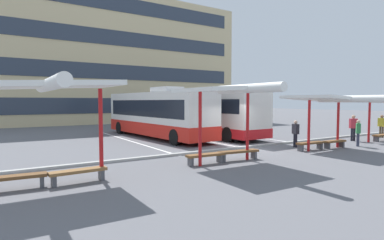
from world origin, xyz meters
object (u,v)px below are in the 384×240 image
at_px(coach_bus_0, 157,115).
at_px(coach_bus_1, 209,113).
at_px(waiting_passenger_0, 295,132).
at_px(waiting_passenger_1, 382,125).
at_px(waiting_shelter_1, 229,91).
at_px(waiting_passenger_2, 358,131).
at_px(bench_0, 15,179).
at_px(bench_6, 383,136).
at_px(waiting_passenger_3, 353,126).
at_px(waiting_shelter_0, 47,87).
at_px(bench_3, 239,153).
at_px(bench_5, 334,142).
at_px(bench_1, 78,173).
at_px(bench_4, 310,144).
at_px(waiting_shelter_2, 329,100).
at_px(bench_2, 205,156).

bearing_deg(coach_bus_0, coach_bus_1, -15.93).
xyz_separation_m(waiting_passenger_0, waiting_passenger_1, (9.26, -0.27, 0.08)).
xyz_separation_m(waiting_shelter_1, waiting_passenger_2, (9.79, -0.11, -2.22)).
distance_m(bench_0, waiting_passenger_1, 23.58).
bearing_deg(bench_6, bench_0, 179.92).
height_order(bench_6, waiting_passenger_3, waiting_passenger_3).
xyz_separation_m(waiting_shelter_0, bench_0, (-0.90, 0.34, -2.77)).
relative_size(bench_3, waiting_passenger_3, 1.15).
bearing_deg(waiting_passenger_0, bench_5, -42.19).
xyz_separation_m(bench_1, bench_4, (12.30, 0.26, 0.00)).
distance_m(bench_4, waiting_passenger_3, 5.96).
height_order(bench_0, waiting_passenger_3, waiting_passenger_3).
bearing_deg(bench_1, waiting_shelter_2, -0.91).
relative_size(bench_1, waiting_shelter_1, 0.38).
xyz_separation_m(bench_3, bench_4, (5.24, 0.08, -0.00)).
height_order(coach_bus_0, bench_3, coach_bus_0).
height_order(waiting_passenger_0, waiting_passenger_3, waiting_passenger_3).
xyz_separation_m(coach_bus_1, bench_6, (8.23, -8.88, -1.42)).
height_order(bench_4, waiting_passenger_3, waiting_passenger_3).
xyz_separation_m(waiting_shelter_2, waiting_passenger_2, (2.75, -0.12, -1.87)).
bearing_deg(waiting_passenger_3, waiting_shelter_1, -173.08).
xyz_separation_m(coach_bus_1, waiting_shelter_2, (1.52, -9.25, 1.01)).
relative_size(bench_5, waiting_passenger_1, 0.93).
distance_m(bench_3, waiting_passenger_2, 8.92).
relative_size(waiting_shelter_1, bench_4, 2.58).
distance_m(bench_2, bench_4, 7.04).
bearing_deg(coach_bus_0, bench_5, -57.95).
xyz_separation_m(bench_2, waiting_passenger_1, (16.50, 0.92, 0.64)).
bearing_deg(coach_bus_1, waiting_passenger_3, -50.39).
bearing_deg(waiting_shelter_2, coach_bus_1, 99.32).
xyz_separation_m(bench_2, waiting_passenger_0, (7.24, 1.19, 0.56)).
xyz_separation_m(coach_bus_0, bench_4, (4.57, -9.90, -1.36)).
height_order(bench_6, waiting_passenger_1, waiting_passenger_1).
xyz_separation_m(bench_3, bench_5, (7.04, -0.19, -0.01)).
bearing_deg(bench_4, coach_bus_0, 114.76).
xyz_separation_m(bench_1, waiting_passenger_0, (12.50, 1.44, 0.56)).
bearing_deg(bench_3, bench_0, 179.99).
distance_m(coach_bus_0, bench_3, 10.09).
bearing_deg(coach_bus_1, bench_1, -142.27).
relative_size(waiting_shelter_0, waiting_shelter_2, 0.93).
bearing_deg(waiting_passenger_1, coach_bus_0, 147.34).
xyz_separation_m(bench_6, waiting_passenger_3, (-1.78, 1.08, 0.69)).
xyz_separation_m(coach_bus_0, bench_3, (-0.68, -9.98, -1.35)).
xyz_separation_m(bench_5, waiting_passenger_0, (-1.60, 1.45, 0.57)).
bearing_deg(coach_bus_1, waiting_shelter_0, -143.85).
height_order(bench_2, waiting_passenger_2, waiting_passenger_2).
xyz_separation_m(bench_0, bench_2, (7.05, 0.06, -0.00)).
bearing_deg(bench_4, waiting_passenger_0, 80.30).
bearing_deg(waiting_shelter_0, bench_4, 1.82).
bearing_deg(waiting_passenger_2, waiting_shelter_1, 179.37).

